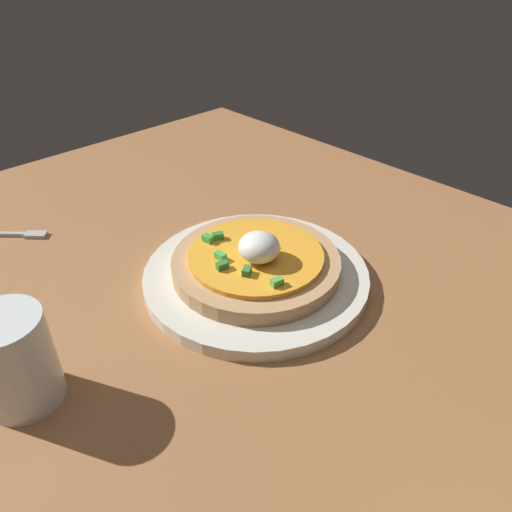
{
  "coord_description": "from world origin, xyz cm",
  "views": [
    {
      "loc": [
        -30.28,
        26.65,
        37.44
      ],
      "look_at": [
        2.18,
        -4.69,
        6.19
      ],
      "focal_mm": 33.78,
      "sensor_mm": 36.0,
      "label": 1
    }
  ],
  "objects_px": {
    "plate": "(256,275)",
    "cup_near": "(16,363)",
    "fork": "(15,234)",
    "pizza": "(256,261)"
  },
  "relations": [
    {
      "from": "plate",
      "to": "fork",
      "type": "height_order",
      "value": "plate"
    },
    {
      "from": "cup_near",
      "to": "plate",
      "type": "bearing_deg",
      "value": -94.24
    },
    {
      "from": "plate",
      "to": "cup_near",
      "type": "relative_size",
      "value": 2.89
    },
    {
      "from": "cup_near",
      "to": "pizza",
      "type": "bearing_deg",
      "value": -94.42
    },
    {
      "from": "pizza",
      "to": "cup_near",
      "type": "bearing_deg",
      "value": 85.58
    },
    {
      "from": "plate",
      "to": "fork",
      "type": "relative_size",
      "value": 3.19
    },
    {
      "from": "plate",
      "to": "cup_near",
      "type": "height_order",
      "value": "cup_near"
    },
    {
      "from": "plate",
      "to": "pizza",
      "type": "height_order",
      "value": "pizza"
    },
    {
      "from": "fork",
      "to": "pizza",
      "type": "bearing_deg",
      "value": -15.43
    },
    {
      "from": "fork",
      "to": "plate",
      "type": "bearing_deg",
      "value": -15.28
    }
  ]
}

